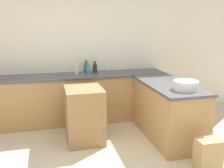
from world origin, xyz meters
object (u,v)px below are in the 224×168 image
(olive_oil_bottle, at_px, (86,68))
(paper_bag, at_px, (208,154))
(dish_soap_bottle, at_px, (88,68))
(mixing_bowl, at_px, (186,85))
(island_table, at_px, (84,115))
(wine_bottle_dark, at_px, (95,68))
(vinegar_bottle_clear, at_px, (76,70))

(olive_oil_bottle, distance_m, paper_bag, 2.66)
(dish_soap_bottle, relative_size, olive_oil_bottle, 0.96)
(dish_soap_bottle, height_order, paper_bag, dish_soap_bottle)
(mixing_bowl, relative_size, dish_soap_bottle, 1.54)
(island_table, distance_m, paper_bag, 1.86)
(olive_oil_bottle, relative_size, paper_bag, 0.59)
(mixing_bowl, bearing_deg, island_table, 156.89)
(mixing_bowl, relative_size, wine_bottle_dark, 1.60)
(island_table, relative_size, wine_bottle_dark, 3.86)
(island_table, relative_size, dish_soap_bottle, 3.69)
(wine_bottle_dark, height_order, olive_oil_bottle, olive_oil_bottle)
(mixing_bowl, bearing_deg, vinegar_bottle_clear, 132.76)
(olive_oil_bottle, height_order, vinegar_bottle_clear, olive_oil_bottle)
(dish_soap_bottle, height_order, wine_bottle_dark, dish_soap_bottle)
(island_table, distance_m, dish_soap_bottle, 1.11)
(dish_soap_bottle, relative_size, wine_bottle_dark, 1.04)
(mixing_bowl, relative_size, olive_oil_bottle, 1.47)
(mixing_bowl, distance_m, dish_soap_bottle, 1.92)
(island_table, height_order, vinegar_bottle_clear, vinegar_bottle_clear)
(dish_soap_bottle, xyz_separation_m, olive_oil_bottle, (-0.02, 0.09, 0.00))
(mixing_bowl, distance_m, vinegar_bottle_clear, 2.03)
(dish_soap_bottle, distance_m, paper_bag, 2.58)
(mixing_bowl, distance_m, olive_oil_bottle, 2.00)
(wine_bottle_dark, bearing_deg, paper_bag, -64.65)
(vinegar_bottle_clear, bearing_deg, mixing_bowl, -47.24)
(island_table, relative_size, vinegar_bottle_clear, 4.01)
(island_table, height_order, paper_bag, island_table)
(mixing_bowl, relative_size, paper_bag, 0.87)
(paper_bag, bearing_deg, olive_oil_bottle, 118.04)
(vinegar_bottle_clear, bearing_deg, wine_bottle_dark, 10.43)
(island_table, height_order, dish_soap_bottle, dish_soap_bottle)
(wine_bottle_dark, height_order, paper_bag, wine_bottle_dark)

